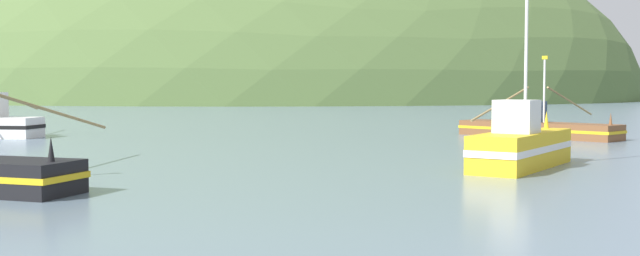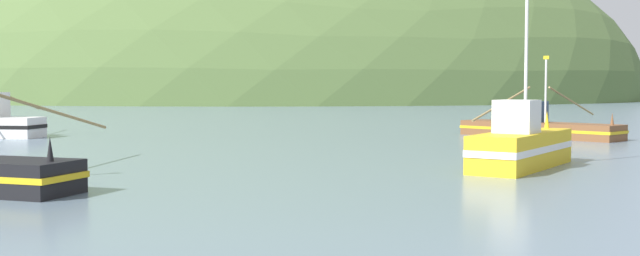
# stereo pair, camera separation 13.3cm
# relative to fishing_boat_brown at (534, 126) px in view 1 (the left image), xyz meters

# --- Properties ---
(hill_mid_left) EXTENTS (119.48, 95.58, 89.25)m
(hill_mid_left) POSITION_rel_fishing_boat_brown_xyz_m (-4.98, 181.42, -0.68)
(hill_mid_left) COLOR #516B38
(hill_mid_left) RESTS_ON ground
(hill_far_right) EXTENTS (180.88, 144.70, 87.13)m
(hill_far_right) POSITION_rel_fishing_boat_brown_xyz_m (-28.09, 140.41, -0.68)
(hill_far_right) COLOR #516B38
(hill_far_right) RESTS_ON ground
(fishing_boat_brown) EXTENTS (9.85, 9.53, 4.84)m
(fishing_boat_brown) POSITION_rel_fishing_boat_brown_xyz_m (0.00, 0.00, 0.00)
(fishing_boat_brown) COLOR brown
(fishing_boat_brown) RESTS_ON ground
(fishing_boat_yellow) EXTENTS (5.23, 6.70, 7.18)m
(fishing_boat_yellow) POSITION_rel_fishing_boat_brown_xyz_m (-5.21, -16.74, 0.15)
(fishing_boat_yellow) COLOR gold
(fishing_boat_yellow) RESTS_ON ground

